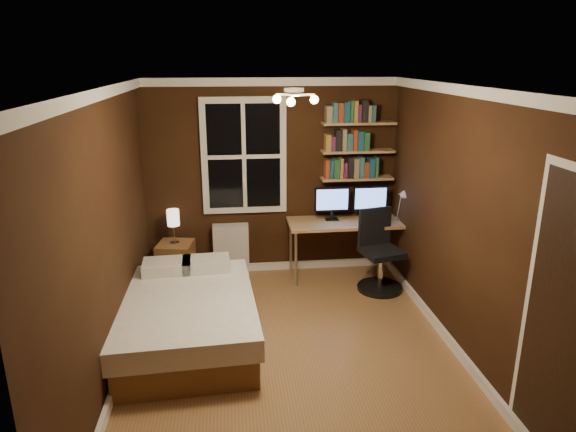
{
  "coord_description": "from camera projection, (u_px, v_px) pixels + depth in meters",
  "views": [
    {
      "loc": [
        -0.54,
        -4.29,
        2.73
      ],
      "look_at": [
        0.02,
        0.45,
        1.25
      ],
      "focal_mm": 32.0,
      "sensor_mm": 36.0,
      "label": 1
    }
  ],
  "objects": [
    {
      "name": "floor",
      "position": [
        292.0,
        354.0,
        4.94
      ],
      "size": [
        4.2,
        4.2,
        0.0
      ],
      "primitive_type": "plane",
      "color": "brown",
      "rests_on": "ground"
    },
    {
      "name": "wall_back",
      "position": [
        272.0,
        178.0,
        6.56
      ],
      "size": [
        3.2,
        0.04,
        2.5
      ],
      "primitive_type": "cube",
      "color": "black",
      "rests_on": "ground"
    },
    {
      "name": "wall_left",
      "position": [
        107.0,
        238.0,
        4.39
      ],
      "size": [
        0.04,
        4.2,
        2.5
      ],
      "primitive_type": "cube",
      "color": "black",
      "rests_on": "ground"
    },
    {
      "name": "wall_right",
      "position": [
        463.0,
        225.0,
        4.74
      ],
      "size": [
        0.04,
        4.2,
        2.5
      ],
      "primitive_type": "cube",
      "color": "black",
      "rests_on": "ground"
    },
    {
      "name": "ceiling",
      "position": [
        292.0,
        87.0,
        4.2
      ],
      "size": [
        3.2,
        4.2,
        0.02
      ],
      "primitive_type": "cube",
      "color": "white",
      "rests_on": "wall_back"
    },
    {
      "name": "window",
      "position": [
        244.0,
        156.0,
        6.4
      ],
      "size": [
        1.06,
        0.06,
        1.46
      ],
      "primitive_type": "cube",
      "color": "white",
      "rests_on": "wall_back"
    },
    {
      "name": "door",
      "position": [
        563.0,
        331.0,
        3.34
      ],
      "size": [
        0.03,
        0.82,
        2.05
      ],
      "primitive_type": null,
      "color": "black",
      "rests_on": "ground"
    },
    {
      "name": "ceiling_fixture",
      "position": [
        294.0,
        100.0,
        4.13
      ],
      "size": [
        0.44,
        0.44,
        0.18
      ],
      "primitive_type": null,
      "color": "beige",
      "rests_on": "ceiling"
    },
    {
      "name": "bookshelf_lower",
      "position": [
        357.0,
        178.0,
        6.57
      ],
      "size": [
        0.92,
        0.22,
        0.03
      ],
      "primitive_type": "cube",
      "color": "#AD8053",
      "rests_on": "wall_back"
    },
    {
      "name": "books_row_lower",
      "position": [
        357.0,
        168.0,
        6.53
      ],
      "size": [
        0.66,
        0.16,
        0.23
      ],
      "primitive_type": null,
      "color": "#9A3C1C",
      "rests_on": "bookshelf_lower"
    },
    {
      "name": "bookshelf_middle",
      "position": [
        358.0,
        151.0,
        6.46
      ],
      "size": [
        0.92,
        0.22,
        0.03
      ],
      "primitive_type": "cube",
      "color": "#AD8053",
      "rests_on": "wall_back"
    },
    {
      "name": "books_row_middle",
      "position": [
        358.0,
        141.0,
        6.42
      ],
      "size": [
        0.48,
        0.16,
        0.23
      ],
      "primitive_type": null,
      "color": "navy",
      "rests_on": "bookshelf_middle"
    },
    {
      "name": "bookshelf_upper",
      "position": [
        359.0,
        123.0,
        6.36
      ],
      "size": [
        0.92,
        0.22,
        0.03
      ],
      "primitive_type": "cube",
      "color": "#AD8053",
      "rests_on": "wall_back"
    },
    {
      "name": "books_row_upper",
      "position": [
        359.0,
        113.0,
        6.32
      ],
      "size": [
        0.6,
        0.16,
        0.23
      ],
      "primitive_type": null,
      "color": "#296135",
      "rests_on": "bookshelf_upper"
    },
    {
      "name": "bed",
      "position": [
        187.0,
        318.0,
        5.07
      ],
      "size": [
        1.41,
        1.89,
        0.62
      ],
      "rotation": [
        0.0,
        0.0,
        0.05
      ],
      "color": "brown",
      "rests_on": "ground"
    },
    {
      "name": "nightstand",
      "position": [
        176.0,
        263.0,
        6.45
      ],
      "size": [
        0.48,
        0.48,
        0.52
      ],
      "primitive_type": "cube",
      "rotation": [
        0.0,
        0.0,
        -0.17
      ],
      "color": "brown",
      "rests_on": "ground"
    },
    {
      "name": "bedside_lamp",
      "position": [
        174.0,
        227.0,
        6.31
      ],
      "size": [
        0.15,
        0.15,
        0.44
      ],
      "primitive_type": null,
      "color": "beige",
      "rests_on": "nightstand"
    },
    {
      "name": "radiator",
      "position": [
        231.0,
        250.0,
        6.65
      ],
      "size": [
        0.46,
        0.16,
        0.68
      ],
      "primitive_type": "cube",
      "color": "silver",
      "rests_on": "ground"
    },
    {
      "name": "desk",
      "position": [
        349.0,
        226.0,
        6.54
      ],
      "size": [
        1.56,
        0.58,
        0.74
      ],
      "color": "#AD8053",
      "rests_on": "ground"
    },
    {
      "name": "monitor_left",
      "position": [
        332.0,
        204.0,
        6.51
      ],
      "size": [
        0.45,
        0.12,
        0.43
      ],
      "primitive_type": null,
      "color": "black",
      "rests_on": "desk"
    },
    {
      "name": "monitor_right",
      "position": [
        370.0,
        202.0,
        6.56
      ],
      "size": [
        0.45,
        0.12,
        0.43
      ],
      "primitive_type": null,
      "color": "black",
      "rests_on": "desk"
    },
    {
      "name": "desk_lamp",
      "position": [
        402.0,
        205.0,
        6.45
      ],
      "size": [
        0.14,
        0.32,
        0.44
      ],
      "primitive_type": null,
      "color": "silver",
      "rests_on": "desk"
    },
    {
      "name": "office_chair",
      "position": [
        379.0,
        260.0,
        6.24
      ],
      "size": [
        0.55,
        0.55,
        0.99
      ],
      "rotation": [
        0.0,
        0.0,
        0.24
      ],
      "color": "black",
      "rests_on": "ground"
    }
  ]
}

